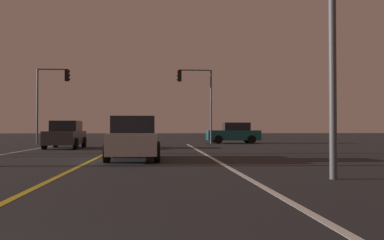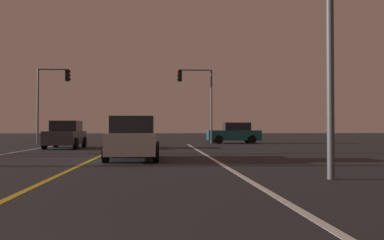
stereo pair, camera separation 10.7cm
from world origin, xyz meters
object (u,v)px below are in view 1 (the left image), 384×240
Objects in this scene: car_crossing_side at (234,133)px; car_lead_same_lane at (134,139)px; traffic_light_near_right at (195,89)px; traffic_light_near_left at (52,89)px; car_oncoming at (66,135)px.

car_crossing_side is 1.00× the size of car_lead_same_lane.
car_lead_same_lane is 17.09m from traffic_light_near_right.
car_lead_same_lane is 18.13m from traffic_light_near_left.
car_lead_same_lane is 0.74× the size of traffic_light_near_left.
car_crossing_side and car_lead_same_lane have the same top height.
traffic_light_near_left reaches higher than car_crossing_side.
car_crossing_side is at bearing -160.69° from traffic_light_near_right.
car_lead_same_lane is at bearing -66.12° from traffic_light_near_left.
car_crossing_side is 0.74× the size of traffic_light_near_left.
traffic_light_near_right is at bearing 19.31° from car_crossing_side.
traffic_light_near_right reaches higher than traffic_light_near_left.
car_crossing_side is at bearing -22.25° from car_lead_same_lane.
car_lead_same_lane is at bearing 26.02° from car_oncoming.
car_oncoming is at bearing 26.02° from car_lead_same_lane.
traffic_light_near_right is at bearing 0.00° from traffic_light_near_left.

